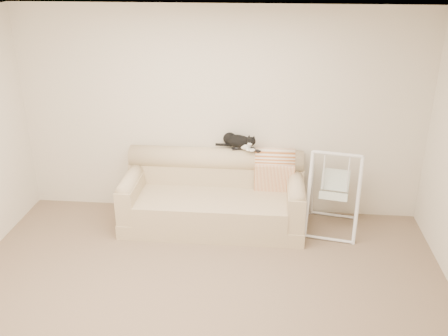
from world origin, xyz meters
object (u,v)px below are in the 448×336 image
at_px(remote_a, 239,148).
at_px(remote_b, 255,150).
at_px(sofa, 214,197).
at_px(baby_swing, 334,191).
at_px(tuxedo_cat, 239,141).

bearing_deg(remote_a, remote_b, -8.63).
xyz_separation_m(sofa, remote_b, (0.48, 0.22, 0.56)).
bearing_deg(remote_b, baby_swing, -13.44).
distance_m(sofa, remote_a, 0.68).
relative_size(sofa, baby_swing, 2.18).
bearing_deg(sofa, remote_b, 24.82).
distance_m(sofa, remote_b, 0.77).
bearing_deg(tuxedo_cat, remote_b, -11.05).
bearing_deg(sofa, remote_a, 41.09).
bearing_deg(remote_b, tuxedo_cat, 168.95).
relative_size(remote_a, remote_b, 1.20).
height_order(sofa, remote_b, remote_b).
distance_m(sofa, tuxedo_cat, 0.75).
height_order(remote_a, tuxedo_cat, tuxedo_cat).
relative_size(remote_b, baby_swing, 0.15).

